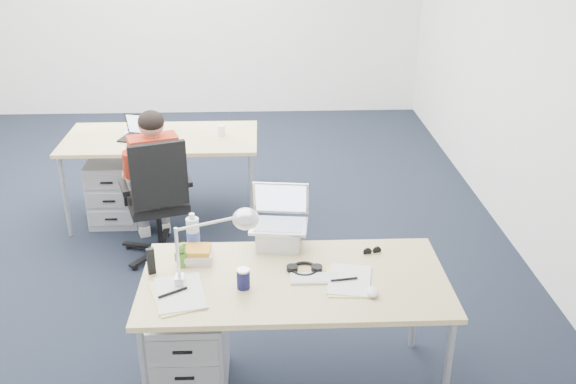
{
  "coord_description": "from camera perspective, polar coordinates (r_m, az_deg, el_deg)",
  "views": [
    {
      "loc": [
        1.0,
        -4.63,
        2.52
      ],
      "look_at": [
        1.15,
        -0.95,
        0.85
      ],
      "focal_mm": 40.0,
      "sensor_mm": 36.0,
      "label": 1
    }
  ],
  "objects": [
    {
      "name": "water_bottle",
      "position": [
        3.6,
        -8.44,
        -3.61
      ],
      "size": [
        0.09,
        0.09,
        0.24
      ],
      "primitive_type": "cylinder",
      "rotation": [
        0.0,
        0.0,
        -0.23
      ],
      "color": "silver",
      "rests_on": "desk_near"
    },
    {
      "name": "far_papers",
      "position": [
        5.68,
        -13.3,
        5.4
      ],
      "size": [
        0.19,
        0.27,
        0.01
      ],
      "primitive_type": "cube",
      "rotation": [
        0.0,
        0.0,
        -0.01
      ],
      "color": "white",
      "rests_on": "desk_far"
    },
    {
      "name": "desk_near",
      "position": [
        3.4,
        0.57,
        -8.3
      ],
      "size": [
        1.6,
        0.8,
        0.73
      ],
      "color": "tan",
      "rests_on": "ground"
    },
    {
      "name": "seated_person",
      "position": [
        5.02,
        -11.85,
        1.17
      ],
      "size": [
        0.48,
        0.68,
        1.15
      ],
      "rotation": [
        0.0,
        0.0,
        0.32
      ],
      "color": "#B7301A",
      "rests_on": "ground"
    },
    {
      "name": "wireless_keyboard",
      "position": [
        3.37,
        2.44,
        -7.66
      ],
      "size": [
        0.26,
        0.11,
        0.01
      ],
      "primitive_type": "cube",
      "rotation": [
        0.0,
        0.0,
        -0.01
      ],
      "color": "white",
      "rests_on": "desk_near"
    },
    {
      "name": "desk_lamp",
      "position": [
        3.24,
        -7.5,
        -4.83
      ],
      "size": [
        0.41,
        0.24,
        0.44
      ],
      "primitive_type": null,
      "rotation": [
        0.0,
        0.0,
        0.27
      ],
      "color": "silver",
      "rests_on": "desk_near"
    },
    {
      "name": "headphones",
      "position": [
        3.43,
        1.47,
        -6.79
      ],
      "size": [
        0.2,
        0.16,
        0.03
      ],
      "primitive_type": null,
      "rotation": [
        0.0,
        0.0,
        -0.04
      ],
      "color": "black",
      "rests_on": "desk_near"
    },
    {
      "name": "computer_mouse",
      "position": [
        3.26,
        7.52,
        -8.8
      ],
      "size": [
        0.07,
        0.1,
        0.03
      ],
      "primitive_type": "ellipsoid",
      "rotation": [
        0.0,
        0.0,
        -0.06
      ],
      "color": "white",
      "rests_on": "desk_near"
    },
    {
      "name": "sunglasses",
      "position": [
        3.62,
        7.49,
        -5.24
      ],
      "size": [
        0.12,
        0.07,
        0.02
      ],
      "primitive_type": null,
      "rotation": [
        0.0,
        0.0,
        0.24
      ],
      "color": "black",
      "rests_on": "desk_near"
    },
    {
      "name": "floor",
      "position": [
        5.37,
        -12.86,
        -4.27
      ],
      "size": [
        7.0,
        7.0,
        0.0
      ],
      "primitive_type": "plane",
      "color": "black",
      "rests_on": "ground"
    },
    {
      "name": "far_cup",
      "position": [
        5.41,
        -5.93,
        5.45
      ],
      "size": [
        0.08,
        0.08,
        0.09
      ],
      "primitive_type": "cylinder",
      "rotation": [
        0.0,
        0.0,
        0.33
      ],
      "color": "white",
      "rests_on": "desk_far"
    },
    {
      "name": "drawer_pedestal_far",
      "position": [
        5.68,
        -15.08,
        0.25
      ],
      "size": [
        0.4,
        0.5,
        0.55
      ],
      "primitive_type": "cube",
      "color": "#ADAFB3",
      "rests_on": "ground"
    },
    {
      "name": "bear_figurine",
      "position": [
        3.49,
        -9.46,
        -5.51
      ],
      "size": [
        0.08,
        0.06,
        0.14
      ],
      "primitive_type": null,
      "rotation": [
        0.0,
        0.0,
        -0.03
      ],
      "color": "#2E721E",
      "rests_on": "desk_near"
    },
    {
      "name": "dark_laptop",
      "position": [
        5.41,
        -13.29,
        5.58
      ],
      "size": [
        0.35,
        0.35,
        0.21
      ],
      "primitive_type": null,
      "rotation": [
        0.0,
        0.0,
        -0.29
      ],
      "color": "black",
      "rests_on": "desk_far"
    },
    {
      "name": "can_koozie",
      "position": [
        3.28,
        -3.99,
        -7.68
      ],
      "size": [
        0.08,
        0.08,
        0.11
      ],
      "primitive_type": "cylinder",
      "rotation": [
        0.0,
        0.0,
        0.23
      ],
      "color": "#161645",
      "rests_on": "desk_near"
    },
    {
      "name": "book_stack",
      "position": [
        3.54,
        -8.18,
        -5.52
      ],
      "size": [
        0.18,
        0.14,
        0.08
      ],
      "primitive_type": "cube",
      "rotation": [
        0.0,
        0.0,
        -0.02
      ],
      "color": "silver",
      "rests_on": "desk_near"
    },
    {
      "name": "drawer_pedestal_near",
      "position": [
        3.69,
        -8.73,
        -13.5
      ],
      "size": [
        0.4,
        0.5,
        0.55
      ],
      "primitive_type": "cube",
      "color": "#ADAFB3",
      "rests_on": "ground"
    },
    {
      "name": "papers_right",
      "position": [
        3.36,
        5.35,
        -7.88
      ],
      "size": [
        0.25,
        0.33,
        0.01
      ],
      "primitive_type": "cube",
      "rotation": [
        0.0,
        0.0,
        -0.15
      ],
      "color": "#F8EB8F",
      "rests_on": "desk_near"
    },
    {
      "name": "office_chair",
      "position": [
        5.0,
        -11.33,
        -2.75
      ],
      "size": [
        0.79,
        0.79,
        0.99
      ],
      "rotation": [
        0.0,
        0.0,
        0.32
      ],
      "color": "black",
      "rests_on": "ground"
    },
    {
      "name": "cordless_phone",
      "position": [
        3.45,
        -12.09,
        -6.03
      ],
      "size": [
        0.05,
        0.04,
        0.15
      ],
      "primitive_type": "cube",
      "rotation": [
        0.0,
        0.0,
        0.42
      ],
      "color": "black",
      "rests_on": "desk_near"
    },
    {
      "name": "desk_far",
      "position": [
        5.49,
        -11.2,
        4.38
      ],
      "size": [
        1.6,
        0.8,
        0.73
      ],
      "color": "tan",
      "rests_on": "ground"
    },
    {
      "name": "room",
      "position": [
        4.81,
        -14.81,
        13.96
      ],
      "size": [
        6.02,
        7.02,
        2.8
      ],
      "color": "white",
      "rests_on": "ground"
    },
    {
      "name": "silver_laptop",
      "position": [
        3.6,
        -0.83,
        -2.41
      ],
      "size": [
        0.35,
        0.29,
        0.34
      ],
      "primitive_type": null,
      "rotation": [
        0.0,
        0.0,
        -0.12
      ],
      "color": "silver",
      "rests_on": "desk_near"
    },
    {
      "name": "papers_left",
      "position": [
        3.28,
        -9.8,
        -8.96
      ],
      "size": [
        0.31,
        0.38,
        0.01
      ],
      "primitive_type": "cube",
      "rotation": [
        0.0,
        0.0,
        0.27
      ],
      "color": "#F8EB8F",
      "rests_on": "desk_near"
    }
  ]
}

